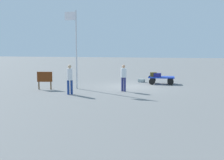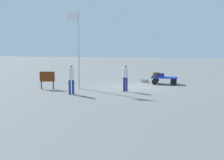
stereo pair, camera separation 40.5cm
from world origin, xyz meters
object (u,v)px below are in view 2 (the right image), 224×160
Objects in this scene: suitcase_navy at (160,75)px; signboard at (47,78)px; suitcase_olive at (156,75)px; suitcase_tan at (145,81)px; worker_lead at (125,76)px; flagpole at (78,44)px; worker_trailing at (71,78)px; luggage_cart at (164,79)px.

suitcase_navy is 8.26m from signboard.
suitcase_olive is at bearing -146.29° from signboard.
suitcase_tan is 0.33× the size of worker_lead.
suitcase_navy is at bearing -145.72° from flagpole.
flagpole is at bearing 36.53° from suitcase_olive.
worker_trailing is 0.34× the size of flagpole.
suitcase_olive is 0.40× the size of signboard.
suitcase_navy is 0.46× the size of signboard.
worker_trailing is (2.83, 1.90, 0.01)m from worker_lead.
signboard is (2.35, -1.44, -0.23)m from worker_trailing.
signboard reaches higher than suitcase_olive.
flagpole is 3.02m from signboard.
luggage_cart reaches higher than suitcase_tan.
worker_lead is (0.50, 4.86, 0.86)m from suitcase_tan.
suitcase_olive is 8.04m from signboard.
luggage_cart is 1.12× the size of worker_trailing.
suitcase_tan is at bearing -40.18° from suitcase_olive.
luggage_cart is 8.62m from signboard.
suitcase_tan is at bearing -136.89° from signboard.
signboard is at bearing 5.09° from worker_lead.
suitcase_navy is 6.66m from flagpole.
flagpole is (0.52, -2.30, 2.01)m from worker_trailing.
signboard is at bearing 32.52° from luggage_cart.
suitcase_tan is 0.47× the size of signboard.
luggage_cart is at bearing -129.00° from worker_trailing.
suitcase_olive reaches higher than suitcase_tan.
luggage_cart is 7.83m from worker_trailing.
worker_trailing is at bearing 63.74° from suitcase_tan.
luggage_cart is at bearing -145.25° from flagpole.
worker_trailing is (3.33, 6.76, 0.86)m from suitcase_tan.
luggage_cart is 4.15× the size of suitcase_olive.
worker_lead reaches higher than suitcase_navy.
luggage_cart is 4.70m from worker_lead.
suitcase_olive reaches higher than suitcase_navy.
worker_lead is at bearing 63.48° from luggage_cart.
suitcase_olive is 0.09× the size of flagpole.
suitcase_olive is 0.85× the size of suitcase_tan.
worker_trailing is 2.76m from signboard.
luggage_cart is 7.10m from flagpole.
suitcase_olive is 0.28× the size of worker_lead.
worker_trailing is at bearing 102.63° from flagpole.
suitcase_olive is (0.57, 0.17, 0.31)m from luggage_cart.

